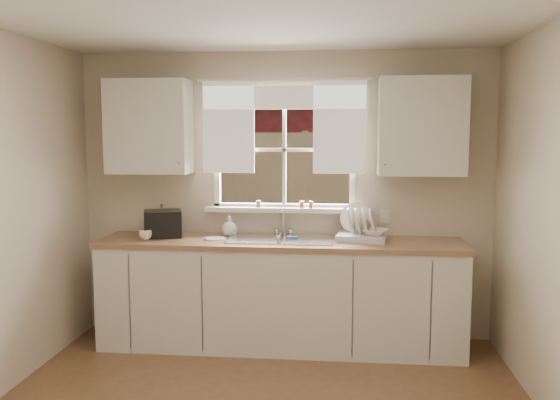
# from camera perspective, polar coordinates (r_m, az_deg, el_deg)

# --- Properties ---
(room_walls) EXTENTS (3.62, 4.02, 2.50)m
(room_walls) POSITION_cam_1_polar(r_m,az_deg,el_deg) (3.18, -3.20, -3.73)
(room_walls) COLOR beige
(room_walls) RESTS_ON ground
(window) EXTENTS (1.38, 0.16, 1.06)m
(window) POSITION_cam_1_polar(r_m,az_deg,el_deg) (5.19, 0.40, 3.03)
(window) COLOR white
(window) RESTS_ON room_walls
(curtains) EXTENTS (1.50, 0.03, 0.81)m
(curtains) POSITION_cam_1_polar(r_m,az_deg,el_deg) (5.13, 0.35, 7.99)
(curtains) COLOR white
(curtains) RESTS_ON room_walls
(base_cabinets) EXTENTS (3.00, 0.62, 0.87)m
(base_cabinets) POSITION_cam_1_polar(r_m,az_deg,el_deg) (5.05, 0.04, -9.18)
(base_cabinets) COLOR silver
(base_cabinets) RESTS_ON ground
(countertop) EXTENTS (3.04, 0.65, 0.04)m
(countertop) POSITION_cam_1_polar(r_m,az_deg,el_deg) (4.95, 0.04, -4.11)
(countertop) COLOR #936A49
(countertop) RESTS_ON base_cabinets
(upper_cabinet_left) EXTENTS (0.70, 0.33, 0.80)m
(upper_cabinet_left) POSITION_cam_1_polar(r_m,az_deg,el_deg) (5.25, -12.48, 6.89)
(upper_cabinet_left) COLOR silver
(upper_cabinet_left) RESTS_ON room_walls
(upper_cabinet_right) EXTENTS (0.70, 0.33, 0.80)m
(upper_cabinet_right) POSITION_cam_1_polar(r_m,az_deg,el_deg) (5.02, 13.47, 6.89)
(upper_cabinet_right) COLOR silver
(upper_cabinet_right) RESTS_ON room_walls
(wall_outlet) EXTENTS (0.08, 0.01, 0.12)m
(wall_outlet) POSITION_cam_1_polar(r_m,az_deg,el_deg) (5.21, 10.07, -1.56)
(wall_outlet) COLOR beige
(wall_outlet) RESTS_ON room_walls
(sill_jars) EXTENTS (0.50, 0.04, 0.06)m
(sill_jars) POSITION_cam_1_polar(r_m,az_deg,el_deg) (5.15, 1.00, -0.42)
(sill_jars) COLOR brown
(sill_jars) RESTS_ON window
(backyard) EXTENTS (20.00, 10.00, 6.13)m
(backyard) POSITION_cam_1_polar(r_m,az_deg,el_deg) (11.69, 6.47, 14.65)
(backyard) COLOR #335421
(backyard) RESTS_ON ground
(sink) EXTENTS (0.88, 0.52, 0.40)m
(sink) POSITION_cam_1_polar(r_m,az_deg,el_deg) (4.99, 0.07, -4.63)
(sink) COLOR #B7B7BC
(sink) RESTS_ON countertop
(dish_rack) EXTENTS (0.44, 0.35, 0.30)m
(dish_rack) POSITION_cam_1_polar(r_m,az_deg,el_deg) (4.97, 7.83, -2.98)
(dish_rack) COLOR silver
(dish_rack) RESTS_ON countertop
(bowl) EXTENTS (0.27, 0.27, 0.05)m
(bowl) POSITION_cam_1_polar(r_m,az_deg,el_deg) (4.93, 9.17, -3.07)
(bowl) COLOR silver
(bowl) RESTS_ON dish_rack
(soap_bottle_a) EXTENTS (0.13, 0.13, 0.27)m
(soap_bottle_a) POSITION_cam_1_polar(r_m,az_deg,el_deg) (5.28, -11.30, -1.86)
(soap_bottle_a) COLOR green
(soap_bottle_a) RESTS_ON countertop
(soap_bottle_b) EXTENTS (0.12, 0.12, 0.22)m
(soap_bottle_b) POSITION_cam_1_polar(r_m,az_deg,el_deg) (5.28, -10.66, -2.12)
(soap_bottle_b) COLOR blue
(soap_bottle_b) RESTS_ON countertop
(soap_bottle_c) EXTENTS (0.17, 0.17, 0.17)m
(soap_bottle_c) POSITION_cam_1_polar(r_m,az_deg,el_deg) (5.14, -4.90, -2.52)
(soap_bottle_c) COLOR beige
(soap_bottle_c) RESTS_ON countertop
(saucer) EXTENTS (0.18, 0.18, 0.01)m
(saucer) POSITION_cam_1_polar(r_m,az_deg,el_deg) (5.01, -6.29, -3.71)
(saucer) COLOR white
(saucer) RESTS_ON countertop
(cup) EXTENTS (0.14, 0.14, 0.09)m
(cup) POSITION_cam_1_polar(r_m,az_deg,el_deg) (5.08, -12.83, -3.27)
(cup) COLOR white
(cup) RESTS_ON countertop
(black_appliance) EXTENTS (0.38, 0.35, 0.23)m
(black_appliance) POSITION_cam_1_polar(r_m,az_deg,el_deg) (5.19, -11.22, -2.24)
(black_appliance) COLOR black
(black_appliance) RESTS_ON countertop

